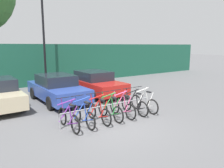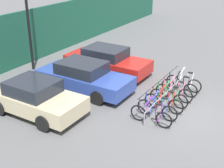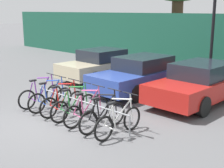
# 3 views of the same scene
# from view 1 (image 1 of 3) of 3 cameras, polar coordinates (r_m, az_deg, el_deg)

# --- Properties ---
(ground_plane) EXTENTS (120.00, 120.00, 0.00)m
(ground_plane) POSITION_cam_1_polar(r_m,az_deg,el_deg) (8.21, 0.12, -10.55)
(ground_plane) COLOR #59595B
(hoarding_wall) EXTENTS (36.00, 0.16, 2.99)m
(hoarding_wall) POSITION_cam_1_polar(r_m,az_deg,el_deg) (16.43, -19.63, 4.61)
(hoarding_wall) COLOR #19513D
(hoarding_wall) RESTS_ON ground
(bike_rack) EXTENTS (4.14, 0.04, 0.57)m
(bike_rack) POSITION_cam_1_polar(r_m,az_deg,el_deg) (8.74, -0.89, -5.86)
(bike_rack) COLOR gray
(bike_rack) RESTS_ON ground
(bicycle_purple) EXTENTS (0.68, 1.71, 1.05)m
(bicycle_purple) POSITION_cam_1_polar(r_m,az_deg,el_deg) (7.81, -11.31, -8.90)
(bicycle_purple) COLOR black
(bicycle_purple) RESTS_ON ground
(bicycle_blue) EXTENTS (0.68, 1.71, 1.05)m
(bicycle_blue) POSITION_cam_1_polar(r_m,az_deg,el_deg) (8.04, -7.55, -8.22)
(bicycle_blue) COLOR black
(bicycle_blue) RESTS_ON ground
(bicycle_red) EXTENTS (0.68, 1.71, 1.05)m
(bicycle_red) POSITION_cam_1_polar(r_m,az_deg,el_deg) (8.35, -3.57, -7.46)
(bicycle_red) COLOR black
(bicycle_red) RESTS_ON ground
(bicycle_green) EXTENTS (0.68, 1.71, 1.05)m
(bicycle_green) POSITION_cam_1_polar(r_m,az_deg,el_deg) (8.64, -0.50, -6.84)
(bicycle_green) COLOR black
(bicycle_green) RESTS_ON ground
(bicycle_pink) EXTENTS (0.68, 1.71, 1.05)m
(bicycle_pink) POSITION_cam_1_polar(r_m,az_deg,el_deg) (8.98, 2.66, -6.19)
(bicycle_pink) COLOR black
(bicycle_pink) RESTS_ON ground
(bicycle_black) EXTENTS (0.68, 1.71, 1.05)m
(bicycle_black) POSITION_cam_1_polar(r_m,az_deg,el_deg) (9.38, 5.80, -5.52)
(bicycle_black) COLOR black
(bicycle_black) RESTS_ON ground
(bicycle_white) EXTENTS (0.68, 1.71, 1.05)m
(bicycle_white) POSITION_cam_1_polar(r_m,az_deg,el_deg) (9.76, 8.36, -4.96)
(bicycle_white) COLOR black
(bicycle_white) RESTS_ON ground
(car_blue) EXTENTS (1.91, 4.49, 1.40)m
(car_blue) POSITION_cam_1_polar(r_m,az_deg,el_deg) (11.67, -14.21, -1.10)
(car_blue) COLOR #2D479E
(car_blue) RESTS_ON ground
(car_red) EXTENTS (1.91, 4.49, 1.40)m
(car_red) POSITION_cam_1_polar(r_m,az_deg,el_deg) (12.95, -4.62, 0.26)
(car_red) COLOR red
(car_red) RESTS_ON ground
(lamp_post) EXTENTS (0.24, 0.44, 6.93)m
(lamp_post) POSITION_cam_1_polar(r_m,az_deg,el_deg) (15.57, -17.46, 13.04)
(lamp_post) COLOR black
(lamp_post) RESTS_ON ground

